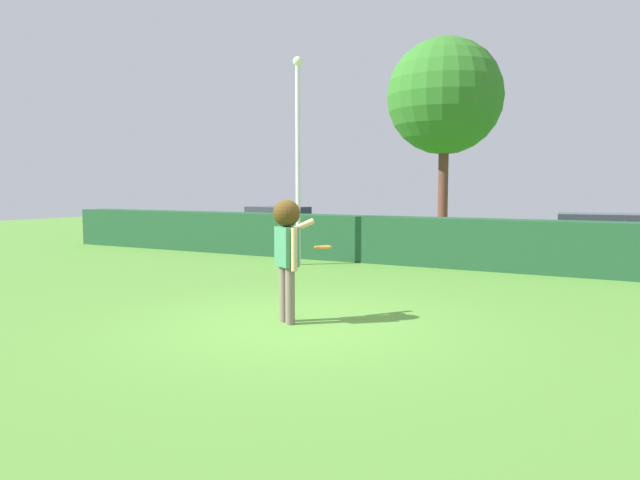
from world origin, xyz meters
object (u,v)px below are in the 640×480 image
Objects in this scene: parked_car_blue at (278,221)px; birch_tree at (445,97)px; lamppost at (298,150)px; parked_car_silver at (599,233)px; person at (287,241)px; frisbee at (323,247)px.

parked_car_blue is 7.94m from birch_tree.
lamppost is 8.42m from parked_car_blue.
birch_tree reaches higher than parked_car_silver.
person is 6.88× the size of frisbee.
person is 6.80m from lamppost.
parked_car_blue is at bearing 125.88° from frisbee.
birch_tree is (5.93, 2.40, 4.70)m from parked_car_blue.
lamppost is at bearing 124.59° from frisbee.
frisbee is (0.30, 0.54, -0.12)m from person.
person is 14.66m from parked_car_blue.
person is at bearing -106.60° from parked_car_silver.
parked_car_silver is 7.97m from birch_tree.
birch_tree reaches higher than person.
birch_tree is at bearing 98.57° from person.
birch_tree is (-5.61, 3.15, 4.70)m from parked_car_silver.
lamppost reaches higher than parked_car_silver.
parked_car_silver is (11.55, -0.74, 0.00)m from parked_car_blue.
parked_car_silver is (3.41, 11.45, -0.52)m from person.
lamppost is 0.70× the size of birch_tree.
parked_car_silver is at bearing 73.40° from person.
frisbee is 14.91m from birch_tree.
frisbee is at bearing -55.41° from lamppost.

